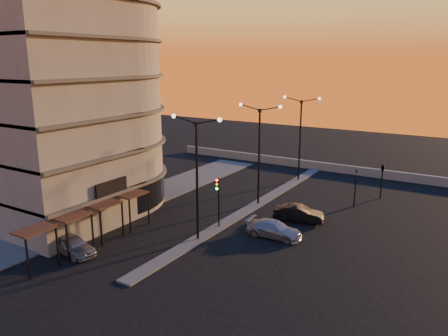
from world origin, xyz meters
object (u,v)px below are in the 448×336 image
at_px(car_hatchback, 72,245).
at_px(streetlamp_mid, 259,147).
at_px(car_sedan, 299,213).
at_px(car_wagon, 274,229).
at_px(traffic_light_main, 218,194).

bearing_deg(car_hatchback, streetlamp_mid, -12.57).
distance_m(car_sedan, car_wagon, 4.23).
bearing_deg(car_wagon, traffic_light_main, 97.43).
distance_m(streetlamp_mid, car_sedan, 7.34).
relative_size(car_hatchback, car_wagon, 0.92).
height_order(car_hatchback, car_sedan, car_sedan).
height_order(streetlamp_mid, car_wagon, streetlamp_mid).
xyz_separation_m(car_sedan, car_wagon, (-0.31, -4.21, -0.05)).
bearing_deg(streetlamp_mid, traffic_light_main, -90.00).
xyz_separation_m(car_hatchback, car_wagon, (10.82, 10.26, -0.05)).
height_order(car_hatchback, car_wagon, car_hatchback).
height_order(streetlamp_mid, car_hatchback, streetlamp_mid).
height_order(traffic_light_main, car_sedan, traffic_light_main).
height_order(streetlamp_mid, car_sedan, streetlamp_mid).
height_order(traffic_light_main, car_wagon, traffic_light_main).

